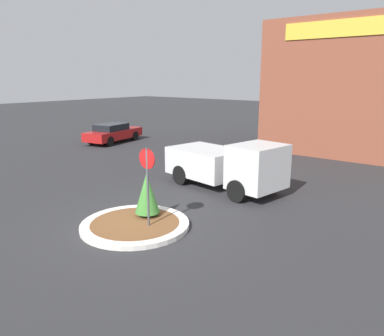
# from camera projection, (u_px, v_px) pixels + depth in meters

# --- Properties ---
(ground_plane) EXTENTS (120.00, 120.00, 0.00)m
(ground_plane) POSITION_uv_depth(u_px,v_px,m) (135.00, 227.00, 11.72)
(ground_plane) COLOR #2D2D30
(traffic_island) EXTENTS (3.39, 3.39, 0.15)m
(traffic_island) POSITION_uv_depth(u_px,v_px,m) (135.00, 225.00, 11.70)
(traffic_island) COLOR silver
(traffic_island) RESTS_ON ground_plane
(stop_sign) EXTENTS (0.62, 0.07, 2.57)m
(stop_sign) POSITION_uv_depth(u_px,v_px,m) (147.00, 175.00, 11.10)
(stop_sign) COLOR #4C4C51
(stop_sign) RESTS_ON ground_plane
(island_shrub) EXTENTS (0.81, 0.81, 1.43)m
(island_shrub) POSITION_uv_depth(u_px,v_px,m) (147.00, 193.00, 12.10)
(island_shrub) COLOR brown
(island_shrub) RESTS_ON traffic_island
(utility_truck) EXTENTS (5.46, 2.90, 2.08)m
(utility_truck) POSITION_uv_depth(u_px,v_px,m) (226.00, 164.00, 15.53)
(utility_truck) COLOR silver
(utility_truck) RESTS_ON ground_plane
(storefront_building) EXTENTS (10.34, 6.07, 7.90)m
(storefront_building) POSITION_uv_depth(u_px,v_px,m) (361.00, 88.00, 22.43)
(storefront_building) COLOR brown
(storefront_building) RESTS_ON ground_plane
(parked_sedan_red) EXTENTS (2.59, 4.84, 1.36)m
(parked_sedan_red) POSITION_uv_depth(u_px,v_px,m) (113.00, 133.00, 26.80)
(parked_sedan_red) COLOR #B21919
(parked_sedan_red) RESTS_ON ground_plane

